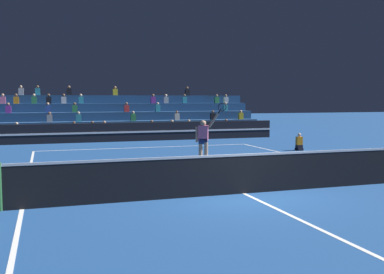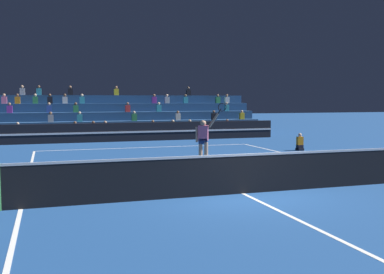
% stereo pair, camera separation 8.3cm
% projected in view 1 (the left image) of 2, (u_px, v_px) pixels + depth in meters
% --- Properties ---
extents(ground_plane, '(120.00, 120.00, 0.00)m').
position_uv_depth(ground_plane, '(244.00, 194.00, 11.86)').
color(ground_plane, navy).
extents(court_lines, '(11.10, 23.90, 0.01)m').
position_uv_depth(court_lines, '(244.00, 193.00, 11.86)').
color(court_lines, white).
rests_on(court_lines, ground).
extents(tennis_net, '(12.00, 0.10, 1.10)m').
position_uv_depth(tennis_net, '(244.00, 173.00, 11.81)').
color(tennis_net, '#2D6B38').
rests_on(tennis_net, ground).
extents(sponsor_banner_wall, '(18.00, 0.26, 1.10)m').
position_uv_depth(sponsor_banner_wall, '(133.00, 132.00, 26.58)').
color(sponsor_banner_wall, black).
rests_on(sponsor_banner_wall, ground).
extents(bleacher_stand, '(18.02, 4.75, 3.38)m').
position_uv_depth(bleacher_stand, '(122.00, 121.00, 30.13)').
color(bleacher_stand, navy).
rests_on(bleacher_stand, ground).
extents(ball_kid_courtside, '(0.30, 0.36, 0.84)m').
position_uv_depth(ball_kid_courtside, '(299.00, 144.00, 21.81)').
color(ball_kid_courtside, black).
rests_on(ball_kid_courtside, ground).
extents(tennis_player, '(1.07, 0.69, 2.41)m').
position_uv_depth(tennis_player, '(204.00, 140.00, 16.57)').
color(tennis_player, tan).
rests_on(tennis_player, ground).
extents(tennis_ball, '(0.07, 0.07, 0.07)m').
position_uv_depth(tennis_ball, '(90.00, 173.00, 14.96)').
color(tennis_ball, '#C6DB33').
rests_on(tennis_ball, ground).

